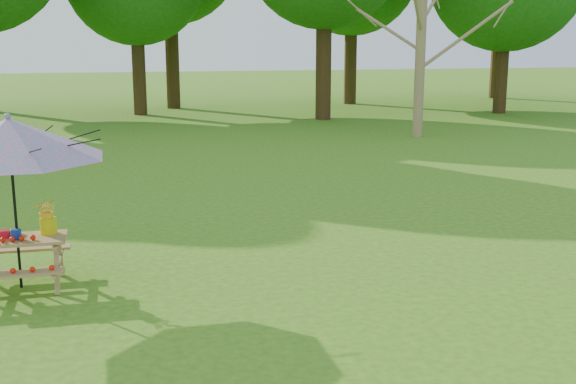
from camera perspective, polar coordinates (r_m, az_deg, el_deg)
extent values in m
cylinder|color=#816146|center=(23.54, 10.43, 11.13)|extent=(0.48, 0.48, 5.64)
cube|color=#9D7647|center=(9.89, -20.59, -3.53)|extent=(1.20, 0.62, 0.04)
cube|color=#9D7647|center=(9.45, -20.88, -6.11)|extent=(1.20, 0.22, 0.04)
cube|color=#9D7647|center=(10.49, -20.09, -4.25)|extent=(1.20, 0.22, 0.04)
cylinder|color=black|center=(9.78, -20.79, -0.85)|extent=(0.04, 0.04, 2.25)
cone|color=teal|center=(9.64, -21.16, 3.94)|extent=(3.10, 3.10, 0.52)
sphere|color=teal|center=(9.60, -21.30, 5.61)|extent=(0.08, 0.08, 0.08)
cube|color=red|center=(9.93, -21.56, -3.12)|extent=(0.14, 0.12, 0.10)
cylinder|color=navy|center=(9.81, -20.69, -3.14)|extent=(0.13, 0.13, 0.13)
cube|color=silver|center=(10.04, -20.75, -2.99)|extent=(0.13, 0.13, 0.07)
cylinder|color=#D8CB0B|center=(9.94, -18.40, -2.54)|extent=(0.21, 0.21, 0.21)
imported|color=yellow|center=(9.89, -18.48, -1.37)|extent=(0.32, 0.29, 0.32)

